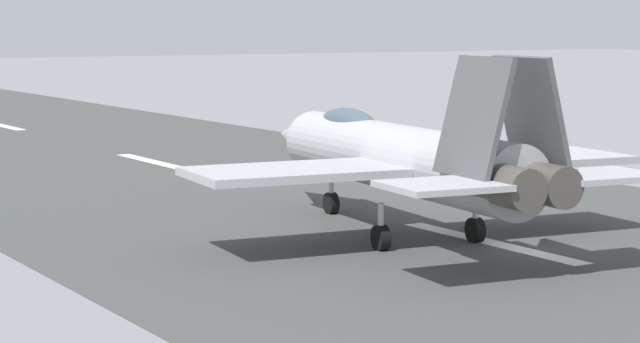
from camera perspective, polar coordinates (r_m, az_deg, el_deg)
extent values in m
plane|color=slate|center=(36.56, 8.48, -3.45)|extent=(400.00, 400.00, 0.00)
cube|color=#3F4140|center=(36.55, 8.48, -3.43)|extent=(240.00, 26.00, 0.02)
cube|color=white|center=(36.92, 7.99, -3.30)|extent=(8.00, 0.70, 0.00)
cube|color=white|center=(58.03, -7.71, 0.44)|extent=(8.00, 0.70, 0.00)
cube|color=white|center=(80.74, -14.66, 2.10)|extent=(8.00, 0.70, 0.00)
cylinder|color=#A5A7AD|center=(37.33, 3.78, 0.61)|extent=(13.06, 3.56, 2.07)
cone|color=#A5A7AD|center=(44.44, -1.11, 1.64)|extent=(3.16, 2.10, 1.76)
ellipsoid|color=#3F5160|center=(40.48, 1.33, 2.22)|extent=(3.70, 1.51, 1.10)
cylinder|color=#47423D|center=(31.41, 8.66, -0.66)|extent=(2.31, 1.35, 1.10)
cylinder|color=#47423D|center=(32.03, 10.30, -0.55)|extent=(2.31, 1.35, 1.10)
cube|color=#A5A7AD|center=(34.71, -1.26, -0.03)|extent=(4.07, 6.30, 0.24)
cube|color=#A5A7AD|center=(38.58, 9.73, 0.58)|extent=(4.07, 6.30, 0.24)
cube|color=#A5A7AD|center=(30.43, 5.75, -0.67)|extent=(2.71, 3.06, 0.16)
cube|color=#A5A7AD|center=(33.10, 12.93, -0.19)|extent=(2.71, 3.06, 0.16)
cube|color=#4C4E50|center=(31.88, 7.21, 2.55)|extent=(2.69, 1.24, 3.14)
cube|color=#4C4E50|center=(32.86, 9.88, 2.63)|extent=(2.69, 1.24, 3.14)
cylinder|color=silver|center=(41.95, 0.53, -1.06)|extent=(0.18, 0.18, 1.40)
cylinder|color=black|center=(41.99, 0.53, -1.50)|extent=(0.79, 0.39, 0.76)
cylinder|color=silver|center=(35.25, 2.86, -2.61)|extent=(0.18, 0.18, 1.40)
cylinder|color=black|center=(35.31, 2.86, -3.12)|extent=(0.79, 0.39, 0.76)
cylinder|color=silver|center=(36.83, 7.29, -2.25)|extent=(0.18, 0.18, 1.40)
cylinder|color=black|center=(36.88, 7.28, -2.74)|extent=(0.79, 0.39, 0.76)
cube|color=#1E2338|center=(53.16, 2.98, 0.32)|extent=(0.24, 0.36, 0.83)
cube|color=orange|center=(53.09, 2.99, 0.98)|extent=(0.38, 0.50, 0.57)
sphere|color=tan|center=(53.05, 2.99, 1.44)|extent=(0.22, 0.22, 0.22)
cylinder|color=orange|center=(53.20, 3.29, 0.95)|extent=(0.10, 0.10, 0.53)
cylinder|color=orange|center=(53.00, 2.68, 0.93)|extent=(0.10, 0.10, 0.53)
cone|color=orange|center=(61.20, 5.00, 1.05)|extent=(0.44, 0.44, 0.55)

